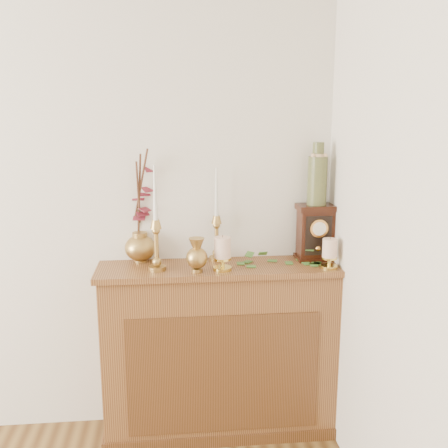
{
  "coord_description": "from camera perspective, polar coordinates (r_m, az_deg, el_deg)",
  "views": [
    {
      "loc": [
        1.16,
        -0.44,
        1.71
      ],
      "look_at": [
        1.42,
        2.05,
        1.16
      ],
      "focal_mm": 42.0,
      "sensor_mm": 36.0,
      "label": 1
    }
  ],
  "objects": [
    {
      "name": "bud_vase",
      "position": [
        2.54,
        -2.98,
        -3.44
      ],
      "size": [
        0.11,
        0.11,
        0.17
      ],
      "rotation": [
        0.0,
        0.0,
        -0.08
      ],
      "color": "tan",
      "rests_on": "console_shelf"
    },
    {
      "name": "ginger_jar",
      "position": [
        2.74,
        -8.88,
        1.47
      ],
      "size": [
        0.24,
        0.26,
        0.59
      ],
      "rotation": [
        0.0,
        0.0,
        0.31
      ],
      "color": "tan",
      "rests_on": "console_shelf"
    },
    {
      "name": "pillar_candle_right",
      "position": [
        2.65,
        11.43,
        -2.99
      ],
      "size": [
        0.08,
        0.08,
        0.16
      ],
      "rotation": [
        0.0,
        0.0,
        -0.2
      ],
      "color": "#DEBF4D",
      "rests_on": "console_shelf"
    },
    {
      "name": "ceramic_vase",
      "position": [
        2.73,
        10.12,
        5.06
      ],
      "size": [
        0.1,
        0.1,
        0.32
      ],
      "rotation": [
        0.0,
        0.0,
        0.02
      ],
      "color": "#1B3627",
      "rests_on": "mantel_clock"
    },
    {
      "name": "candlestick_center",
      "position": [
        2.71,
        -0.82,
        -0.74
      ],
      "size": [
        0.08,
        0.08,
        0.49
      ],
      "rotation": [
        0.0,
        0.0,
        -0.24
      ],
      "color": "tan",
      "rests_on": "console_shelf"
    },
    {
      "name": "pillar_candle_left",
      "position": [
        2.57,
        -0.17,
        -3.05
      ],
      "size": [
        0.09,
        0.09,
        0.18
      ],
      "rotation": [
        0.0,
        0.0,
        0.13
      ],
      "color": "#DEBF4D",
      "rests_on": "console_shelf"
    },
    {
      "name": "candlestick_left",
      "position": [
        2.57,
        -7.39,
        -1.39
      ],
      "size": [
        0.09,
        0.09,
        0.52
      ],
      "rotation": [
        0.0,
        0.0,
        0.41
      ],
      "color": "tan",
      "rests_on": "console_shelf"
    },
    {
      "name": "console_shelf",
      "position": [
        2.85,
        -0.46,
        -14.07
      ],
      "size": [
        1.24,
        0.34,
        0.93
      ],
      "color": "brown",
      "rests_on": "ground"
    },
    {
      "name": "mantel_clock",
      "position": [
        2.78,
        9.91,
        -0.94
      ],
      "size": [
        0.2,
        0.14,
        0.29
      ],
      "rotation": [
        0.0,
        0.0,
        0.02
      ],
      "color": "black",
      "rests_on": "console_shelf"
    },
    {
      "name": "ivy_garland",
      "position": [
        2.7,
        5.05,
        -4.07
      ],
      "size": [
        0.42,
        0.2,
        0.08
      ],
      "rotation": [
        0.0,
        0.0,
        0.2
      ],
      "color": "#3E6D29",
      "rests_on": "console_shelf"
    }
  ]
}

